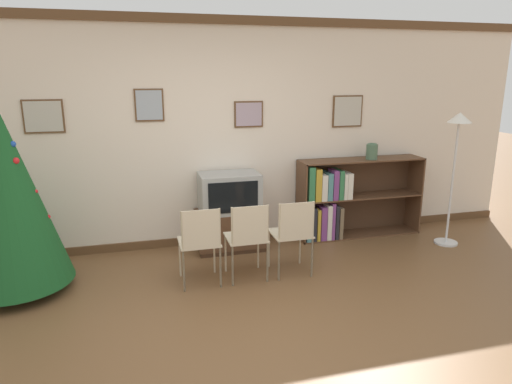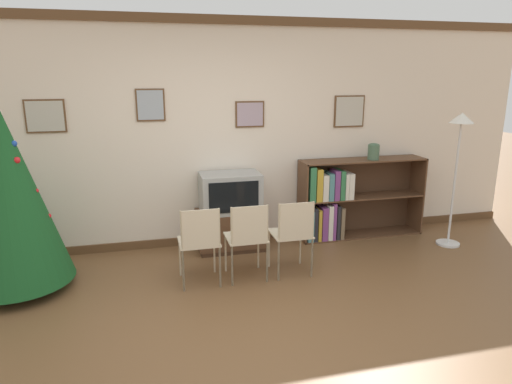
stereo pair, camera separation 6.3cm
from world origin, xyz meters
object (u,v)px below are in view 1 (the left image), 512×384
tv_console (230,230)px  television (229,193)px  vase (372,151)px  christmas_tree (6,195)px  folding_chair_right (293,232)px  standing_lamp (457,145)px  bookshelf (339,200)px  folding_chair_left (200,241)px  folding_chair_center (248,237)px

tv_console → television: television is taller
vase → christmas_tree: bearing=-172.1°
folding_chair_right → standing_lamp: (2.16, 0.37, 0.77)m
bookshelf → standing_lamp: size_ratio=1.01×
folding_chair_left → television: bearing=61.9°
folding_chair_left → standing_lamp: 3.24m
tv_console → folding_chair_center: 0.93m
television → bookshelf: (1.44, 0.06, -0.21)m
bookshelf → vase: size_ratio=8.10×
vase → folding_chair_right: bearing=-146.0°
tv_console → bookshelf: size_ratio=0.50×
folding_chair_center → vase: size_ratio=4.07×
folding_chair_right → christmas_tree: bearing=172.6°
folding_chair_right → folding_chair_center: bearing=180.0°
television → folding_chair_right: 1.05m
television → folding_chair_right: size_ratio=0.85×
bookshelf → folding_chair_left: bearing=-153.5°
tv_console → vase: 2.04m
vase → standing_lamp: (0.81, -0.54, 0.13)m
television → folding_chair_left: size_ratio=0.85×
christmas_tree → tv_console: (2.22, 0.55, -0.74)m
folding_chair_left → vase: bearing=21.5°
christmas_tree → vase: 4.10m
tv_console → standing_lamp: bearing=-11.3°
folding_chair_right → standing_lamp: 2.33m
folding_chair_left → bookshelf: (1.92, 0.96, 0.02)m
vase → folding_chair_left: bearing=-158.5°
christmas_tree → bookshelf: size_ratio=1.20×
tv_console → bookshelf: 1.46m
christmas_tree → folding_chair_right: (2.71, -0.35, -0.50)m
tv_console → bookshelf: (1.44, 0.06, 0.25)m
tv_console → vase: size_ratio=4.02×
standing_lamp → folding_chair_center: bearing=-171.9°
folding_chair_right → vase: vase is taller
folding_chair_left → folding_chair_right: same height
bookshelf → vase: 0.74m
television → vase: 1.88m
bookshelf → television: bearing=-177.7°
folding_chair_center → folding_chair_right: bearing=0.0°
folding_chair_right → bookshelf: (0.96, 0.96, 0.02)m
folding_chair_right → standing_lamp: standing_lamp is taller
bookshelf → vase: (0.40, -0.04, 0.62)m
television → folding_chair_right: (0.48, -0.90, -0.23)m
television → folding_chair_right: television is taller
christmas_tree → standing_lamp: 4.88m
tv_console → television: bearing=-90.0°
bookshelf → standing_lamp: standing_lamp is taller
tv_console → folding_chair_right: size_ratio=0.99×
folding_chair_left → standing_lamp: standing_lamp is taller
tv_console → christmas_tree: bearing=-166.0°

